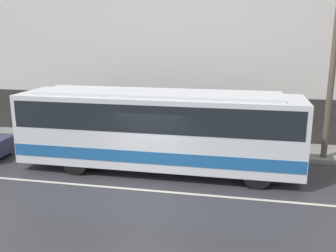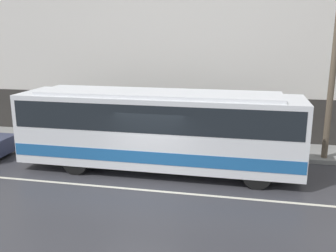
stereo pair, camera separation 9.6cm
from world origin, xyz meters
The scene contains 7 objects.
ground_plane centered at (0.00, 0.00, 0.00)m, with size 60.00×60.00×0.00m, color #333338.
sidewalk centered at (0.00, 5.21, 0.09)m, with size 60.00×2.42×0.18m.
building_facade centered at (0.00, 6.56, 4.41)m, with size 60.00×0.35×9.14m.
lane_stripe centered at (0.00, 0.00, 0.00)m, with size 54.00×0.14×0.01m.
transit_bus centered at (0.03, 2.02, 1.74)m, with size 10.72×2.51×3.09m.
utility_pole_near centered at (6.58, 4.42, 3.61)m, with size 0.24×0.24×6.86m.
pedestrian_waiting centered at (-1.33, 5.80, 1.02)m, with size 0.36×0.36×1.79m.
Camera 2 is at (3.28, -11.46, 5.19)m, focal length 40.00 mm.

